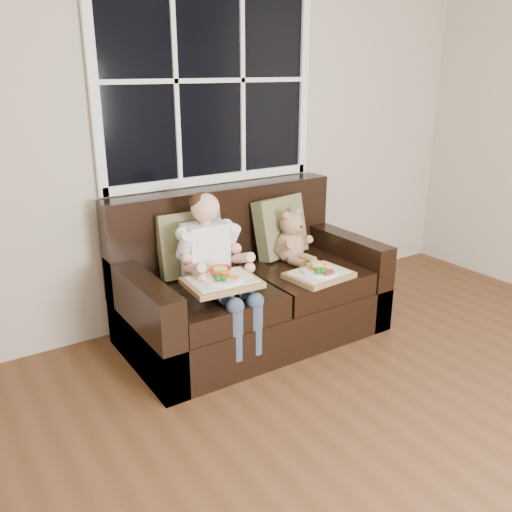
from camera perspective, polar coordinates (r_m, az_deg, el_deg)
window_back at (r=3.77m, az=-4.93°, el=17.93°), size 1.62×0.04×1.37m
loveseat at (r=3.66m, az=-0.85°, el=-3.64°), size 1.70×0.92×0.96m
pillow_left at (r=3.51m, az=-6.93°, el=1.25°), size 0.43×0.23×0.43m
pillow_right at (r=3.86m, az=2.59°, el=3.09°), size 0.45×0.28×0.43m
child at (r=3.29m, az=-4.47°, el=-0.05°), size 0.39×0.60×0.88m
teddy_bear at (r=3.76m, az=3.71°, el=1.70°), size 0.24×0.30×0.38m
tray_left at (r=3.12m, az=-3.62°, el=-2.58°), size 0.43×0.34×0.10m
tray_right at (r=3.51m, az=6.65°, el=-1.84°), size 0.42×0.34×0.09m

